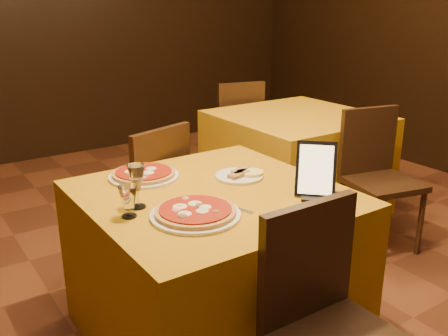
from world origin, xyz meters
TOP-DOWN VIEW (x-y plane):
  - floor at (0.00, 0.00)m, footprint 6.00×7.00m
  - wall_back at (0.00, 3.50)m, footprint 6.00×0.01m
  - main_table at (-0.18, 0.05)m, footprint 1.10×1.10m
  - side_table at (1.23, 1.04)m, footprint 1.10×1.10m
  - chair_main_far at (-0.18, 0.83)m, footprint 0.45×0.45m
  - chair_side_near at (1.23, 0.20)m, footprint 0.56×0.56m
  - chair_side_far at (1.23, 1.88)m, footprint 0.58×0.58m
  - pizza_near at (-0.38, -0.14)m, footprint 0.36×0.36m
  - pizza_far at (-0.35, 0.39)m, footprint 0.34×0.34m
  - cutlet_dish at (0.04, 0.14)m, footprint 0.23×0.23m
  - wine_glass at (-0.53, 0.07)m, footprint 0.07×0.07m
  - water_glass at (-0.60, 0.00)m, footprint 0.08×0.08m
  - tablet at (0.18, -0.24)m, footprint 0.19×0.19m
  - knife at (-0.21, -0.15)m, footprint 0.08×0.20m
  - fork_near at (-0.52, -0.14)m, footprint 0.03×0.17m
  - fork_far at (-0.20, 0.44)m, footprint 0.02×0.15m

SIDE VIEW (x-z plane):
  - floor at x=0.00m, z-range -0.01..0.00m
  - main_table at x=-0.18m, z-range 0.00..0.75m
  - side_table at x=1.23m, z-range 0.00..0.75m
  - chair_main_far at x=-0.18m, z-range 0.00..0.91m
  - chair_side_near at x=1.23m, z-range 0.00..0.91m
  - chair_side_far at x=1.23m, z-range 0.00..0.91m
  - knife at x=-0.21m, z-range 0.75..0.76m
  - fork_near at x=-0.52m, z-range 0.75..0.76m
  - fork_far at x=-0.20m, z-range 0.75..0.76m
  - cutlet_dish at x=0.04m, z-range 0.75..0.78m
  - pizza_far at x=-0.35m, z-range 0.75..0.78m
  - pizza_near at x=-0.38m, z-range 0.75..0.78m
  - water_glass at x=-0.60m, z-range 0.75..0.88m
  - wine_glass at x=-0.53m, z-range 0.75..0.94m
  - tablet at x=0.18m, z-range 0.75..0.99m
  - wall_back at x=0.00m, z-range 0.00..2.80m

